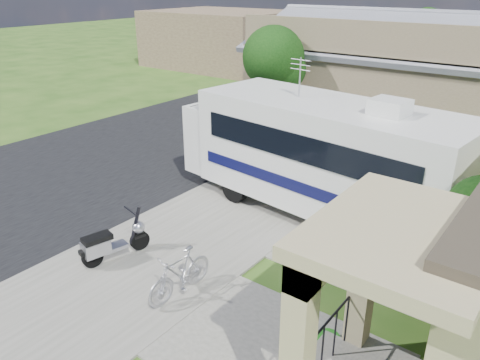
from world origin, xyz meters
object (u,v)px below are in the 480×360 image
Objects in this scene: motorhome at (318,152)px; garden_hose at (328,341)px; shrub at (480,251)px; scooter at (111,243)px; pickup_truck at (282,97)px; van at (338,72)px; bicycle at (180,276)px.

garden_hose is at bearing -52.17° from motorhome.
shrub reaches higher than garden_hose.
pickup_truck is (-3.99, 13.70, 0.29)m from scooter.
van reaches higher than scooter.
shrub is 21.41m from van.
van is 15.16× the size of garden_hose.
van is at bearing -80.83° from pickup_truck.
motorhome is at bearing 132.66° from pickup_truck.
pickup_truck is (-6.21, 13.70, 0.28)m from bicycle.
pickup_truck is at bearing 117.37° from bicycle.
motorhome is 5.35m from bicycle.
pickup_truck is at bearing 125.37° from garden_hose.
motorhome is at bearing 153.14° from shrub.
bicycle is at bearing -150.06° from shrub.
motorhome is 17.15m from van.
pickup_truck is 7.12m from van.
van is at bearing 120.63° from motorhome.
motorhome is at bearing 121.34° from garden_hose.
bicycle is 15.05m from pickup_truck.
garden_hose is (3.12, 0.56, -0.41)m from bicycle.
van is (-6.70, 20.81, 0.43)m from bicycle.
motorhome reaches higher than scooter.
van reaches higher than bicycle.
pickup_truck is 16.13m from garden_hose.
motorhome reaches higher than van.
motorhome is 2.78× the size of shrub.
motorhome is 5.90m from scooter.
shrub is 7.76m from scooter.
shrub is at bearing -52.23° from van.
scooter reaches higher than bicycle.
scooter is (-7.14, -2.83, -1.05)m from shrub.
shrub is (4.62, -2.34, -0.25)m from motorhome.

